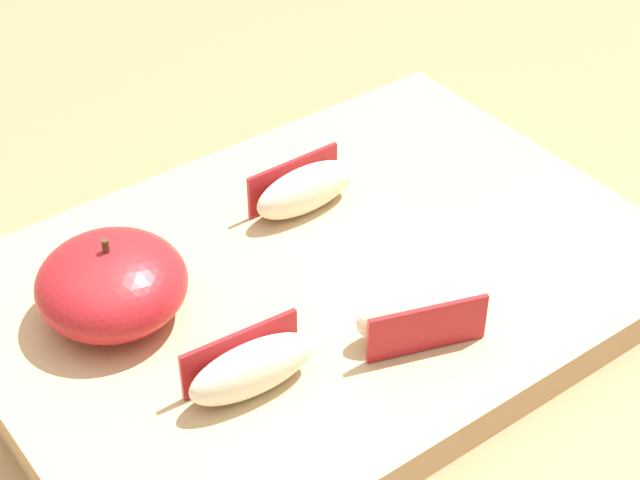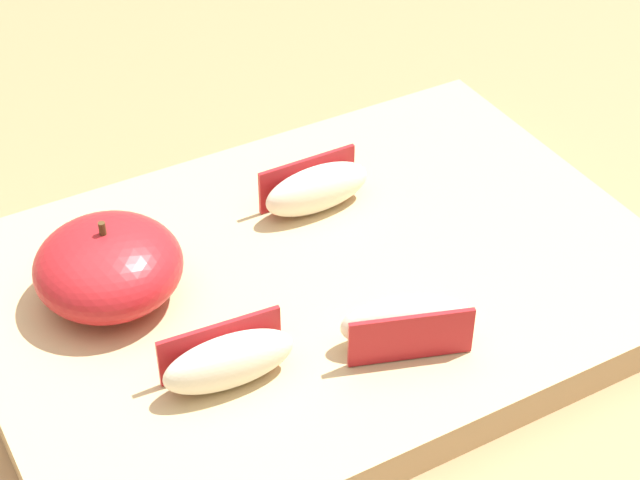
{
  "view_description": "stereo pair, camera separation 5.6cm",
  "coord_description": "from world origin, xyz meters",
  "px_view_note": "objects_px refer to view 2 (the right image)",
  "views": [
    {
      "loc": [
        -0.32,
        -0.4,
        1.13
      ],
      "look_at": [
        -0.06,
        -0.05,
        0.78
      ],
      "focal_mm": 59.38,
      "sensor_mm": 36.0,
      "label": 1
    },
    {
      "loc": [
        -0.27,
        -0.43,
        1.13
      ],
      "look_at": [
        -0.06,
        -0.05,
        0.78
      ],
      "focal_mm": 59.38,
      "sensor_mm": 36.0,
      "label": 2
    }
  ],
  "objects_px": {
    "apple_wedge_middle": "(228,360)",
    "apple_wedge_right": "(406,322)",
    "apple_wedge_near_knife": "(316,188)",
    "apple_half_skin_up": "(108,266)",
    "cutting_board": "(320,284)"
  },
  "relations": [
    {
      "from": "apple_wedge_near_knife",
      "to": "apple_half_skin_up",
      "type": "bearing_deg",
      "value": -173.2
    },
    {
      "from": "apple_half_skin_up",
      "to": "apple_wedge_middle",
      "type": "relative_size",
      "value": 1.15
    },
    {
      "from": "apple_half_skin_up",
      "to": "apple_wedge_near_knife",
      "type": "distance_m",
      "value": 0.13
    },
    {
      "from": "apple_half_skin_up",
      "to": "apple_wedge_right",
      "type": "xyz_separation_m",
      "value": [
        0.11,
        -0.1,
        -0.01
      ]
    },
    {
      "from": "apple_wedge_near_knife",
      "to": "apple_wedge_right",
      "type": "xyz_separation_m",
      "value": [
        -0.02,
        -0.12,
        0.0
      ]
    },
    {
      "from": "apple_wedge_middle",
      "to": "apple_wedge_near_knife",
      "type": "bearing_deg",
      "value": 44.17
    },
    {
      "from": "apple_half_skin_up",
      "to": "apple_wedge_near_knife",
      "type": "xyz_separation_m",
      "value": [
        0.13,
        0.02,
        -0.01
      ]
    },
    {
      "from": "cutting_board",
      "to": "apple_wedge_middle",
      "type": "xyz_separation_m",
      "value": [
        -0.08,
        -0.05,
        0.03
      ]
    },
    {
      "from": "apple_wedge_near_knife",
      "to": "apple_wedge_middle",
      "type": "distance_m",
      "value": 0.14
    },
    {
      "from": "apple_half_skin_up",
      "to": "apple_wedge_near_knife",
      "type": "height_order",
      "value": "apple_half_skin_up"
    },
    {
      "from": "apple_half_skin_up",
      "to": "apple_wedge_right",
      "type": "height_order",
      "value": "apple_half_skin_up"
    },
    {
      "from": "apple_wedge_near_knife",
      "to": "apple_wedge_right",
      "type": "distance_m",
      "value": 0.12
    },
    {
      "from": "apple_half_skin_up",
      "to": "apple_wedge_right",
      "type": "relative_size",
      "value": 1.12
    },
    {
      "from": "apple_wedge_middle",
      "to": "apple_wedge_right",
      "type": "distance_m",
      "value": 0.09
    },
    {
      "from": "apple_wedge_near_knife",
      "to": "apple_wedge_middle",
      "type": "xyz_separation_m",
      "value": [
        -0.1,
        -0.1,
        0.0
      ]
    }
  ]
}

